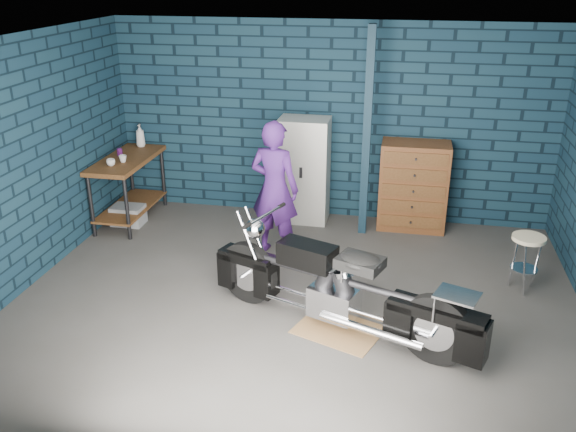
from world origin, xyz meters
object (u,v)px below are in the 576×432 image
at_px(workbench, 129,189).
at_px(storage_bin, 128,215).
at_px(person, 275,189).
at_px(locker, 304,171).
at_px(tool_chest, 413,186).
at_px(motorcycle, 340,283).
at_px(shop_stool, 525,263).

xyz_separation_m(workbench, storage_bin, (0.02, -0.15, -0.32)).
relative_size(person, storage_bin, 3.94).
xyz_separation_m(workbench, locker, (2.38, 0.48, 0.27)).
xyz_separation_m(person, tool_chest, (1.66, 1.10, -0.25)).
bearing_deg(storage_bin, locker, 15.04).
height_order(storage_bin, locker, locker).
bearing_deg(workbench, motorcycle, -34.97).
bearing_deg(tool_chest, person, -146.50).
xyz_separation_m(locker, shop_stool, (2.72, -1.52, -0.40)).
bearing_deg(motorcycle, locker, 127.57).
bearing_deg(workbench, locker, 11.42).
xyz_separation_m(motorcycle, tool_chest, (0.67, 2.72, 0.06)).
bearing_deg(storage_bin, tool_chest, 9.35).
xyz_separation_m(motorcycle, person, (-0.99, 1.62, 0.31)).
relative_size(storage_bin, locker, 0.29).
distance_m(motorcycle, shop_stool, 2.26).
distance_m(locker, tool_chest, 1.49).
distance_m(tool_chest, shop_stool, 1.97).
relative_size(motorcycle, storage_bin, 5.66).
xyz_separation_m(person, locker, (0.17, 1.10, -0.12)).
distance_m(person, storage_bin, 2.34).
relative_size(person, shop_stool, 2.59).
bearing_deg(tool_chest, shop_stool, -50.94).
xyz_separation_m(workbench, tool_chest, (3.87, 0.48, 0.14)).
height_order(storage_bin, shop_stool, shop_stool).
xyz_separation_m(workbench, motorcycle, (3.20, -2.24, 0.08)).
relative_size(tool_chest, shop_stool, 1.84).
distance_m(workbench, motorcycle, 3.90).
bearing_deg(shop_stool, workbench, 168.50).
distance_m(person, shop_stool, 2.97).
bearing_deg(storage_bin, motorcycle, -33.25).
relative_size(workbench, motorcycle, 0.58).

